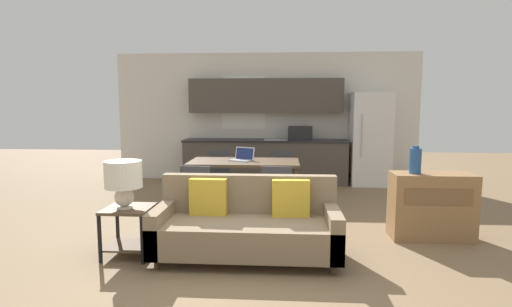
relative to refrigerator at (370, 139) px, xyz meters
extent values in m
plane|color=#7F6647|center=(-2.11, -4.24, -0.93)|extent=(20.00, 20.00, 0.00)
cube|color=silver|center=(-2.11, 0.39, 0.42)|extent=(6.40, 0.06, 2.70)
cube|color=white|center=(-2.59, 0.36, 0.73)|extent=(0.92, 0.01, 1.11)
cube|color=#4C443D|center=(-2.11, 0.05, -0.50)|extent=(3.33, 0.62, 0.86)
cube|color=#232326|center=(-2.11, 0.05, -0.05)|extent=(3.36, 0.65, 0.04)
cube|color=#B2B5B7|center=(-1.89, 0.00, -0.03)|extent=(0.48, 0.36, 0.01)
cylinder|color=#B7BABC|center=(-1.89, 0.17, 0.09)|extent=(0.02, 0.02, 0.24)
cube|color=#4C443D|center=(-2.11, 0.19, 0.87)|extent=(3.17, 0.34, 0.70)
cube|color=black|center=(-1.40, 0.00, 0.11)|extent=(0.48, 0.36, 0.28)
cube|color=white|center=(0.00, 0.00, 0.00)|extent=(0.78, 0.68, 1.86)
cylinder|color=silver|center=(-0.23, -0.36, 0.09)|extent=(0.02, 0.02, 0.84)
cube|color=brown|center=(-2.33, -2.21, -0.17)|extent=(1.64, 0.90, 0.04)
cylinder|color=brown|center=(-3.09, -2.59, -0.56)|extent=(0.05, 0.05, 0.74)
cylinder|color=brown|center=(-1.57, -2.59, -0.56)|extent=(0.05, 0.05, 0.74)
cylinder|color=brown|center=(-3.09, -1.82, -0.56)|extent=(0.05, 0.05, 0.74)
cylinder|color=brown|center=(-1.57, -1.82, -0.56)|extent=(0.05, 0.05, 0.74)
cylinder|color=#3D2D1E|center=(-2.98, -4.46, -0.88)|extent=(0.05, 0.05, 0.10)
cylinder|color=#3D2D1E|center=(-1.26, -4.46, -0.88)|extent=(0.05, 0.05, 0.10)
cylinder|color=#3D2D1E|center=(-2.98, -3.82, -0.88)|extent=(0.05, 0.05, 0.10)
cylinder|color=#3D2D1E|center=(-1.26, -3.82, -0.88)|extent=(0.05, 0.05, 0.10)
cube|color=#847056|center=(-2.12, -4.14, -0.67)|extent=(1.92, 0.80, 0.32)
cube|color=#847056|center=(-2.12, -3.81, -0.46)|extent=(1.92, 0.14, 0.74)
cube|color=#847056|center=(-3.01, -4.14, -0.60)|extent=(0.14, 0.80, 0.46)
cube|color=#847056|center=(-1.23, -4.14, -0.60)|extent=(0.14, 0.80, 0.46)
cube|color=gold|center=(-2.56, -3.94, -0.31)|extent=(0.41, 0.14, 0.40)
cube|color=gold|center=(-1.66, -3.94, -0.31)|extent=(0.41, 0.15, 0.40)
cube|color=brown|center=(-3.39, -4.11, -0.41)|extent=(0.48, 0.48, 0.03)
cube|color=brown|center=(-3.39, -4.11, -0.81)|extent=(0.44, 0.44, 0.02)
cube|color=black|center=(-3.61, -4.34, -0.68)|extent=(0.03, 0.03, 0.50)
cube|color=black|center=(-3.17, -4.34, -0.68)|extent=(0.03, 0.03, 0.50)
cube|color=black|center=(-3.61, -3.89, -0.68)|extent=(0.03, 0.03, 0.50)
cube|color=black|center=(-3.17, -3.89, -0.68)|extent=(0.03, 0.03, 0.50)
cylinder|color=silver|center=(-3.41, -4.15, -0.39)|extent=(0.16, 0.16, 0.02)
sphere|color=silver|center=(-3.41, -4.15, -0.28)|extent=(0.20, 0.20, 0.20)
cylinder|color=white|center=(-3.41, -4.15, -0.04)|extent=(0.39, 0.39, 0.28)
cube|color=olive|center=(0.04, -3.33, -0.53)|extent=(0.95, 0.40, 0.80)
cube|color=brown|center=(0.04, -3.53, -0.37)|extent=(0.76, 0.01, 0.19)
cylinder|color=#234C84|center=(-0.18, -3.35, 0.02)|extent=(0.14, 0.14, 0.30)
cylinder|color=#234C84|center=(-0.18, -3.35, 0.19)|extent=(0.07, 0.07, 0.03)
cube|color=#38383D|center=(-2.85, -1.49, -0.49)|extent=(0.48, 0.48, 0.04)
cube|color=#38383D|center=(-2.88, -1.30, -0.29)|extent=(0.40, 0.09, 0.38)
cylinder|color=black|center=(-2.99, -1.68, -0.72)|extent=(0.03, 0.03, 0.41)
cylinder|color=black|center=(-2.66, -1.63, -0.72)|extent=(0.03, 0.03, 0.41)
cylinder|color=black|center=(-3.04, -1.35, -0.72)|extent=(0.03, 0.03, 0.41)
cylinder|color=black|center=(-2.71, -1.30, -0.72)|extent=(0.03, 0.03, 0.41)
cube|color=#38383D|center=(-1.80, -2.92, -0.49)|extent=(0.47, 0.47, 0.04)
cube|color=#38383D|center=(-1.83, -3.12, -0.29)|extent=(0.40, 0.08, 0.38)
cylinder|color=black|center=(-1.62, -2.78, -0.72)|extent=(0.03, 0.03, 0.41)
cylinder|color=black|center=(-1.95, -2.74, -0.72)|extent=(0.03, 0.03, 0.41)
cylinder|color=black|center=(-1.65, -3.11, -0.72)|extent=(0.03, 0.03, 0.41)
cylinder|color=black|center=(-1.99, -3.07, -0.72)|extent=(0.03, 0.03, 0.41)
cube|color=#38383D|center=(-2.85, -2.96, -0.49)|extent=(0.46, 0.46, 0.04)
cube|color=#38383D|center=(-2.87, -3.15, -0.29)|extent=(0.40, 0.07, 0.38)
cylinder|color=black|center=(-2.66, -2.81, -0.72)|extent=(0.03, 0.03, 0.41)
cylinder|color=black|center=(-3.00, -2.77, -0.72)|extent=(0.03, 0.03, 0.41)
cylinder|color=black|center=(-2.70, -3.15, -0.72)|extent=(0.03, 0.03, 0.41)
cylinder|color=black|center=(-3.04, -3.11, -0.72)|extent=(0.03, 0.03, 0.41)
cube|color=#38383D|center=(-1.80, -1.47, -0.49)|extent=(0.47, 0.47, 0.04)
cube|color=#38383D|center=(-1.78, -1.27, -0.29)|extent=(0.40, 0.08, 0.38)
cylinder|color=black|center=(-1.99, -1.61, -0.72)|extent=(0.03, 0.03, 0.41)
cylinder|color=black|center=(-1.66, -1.65, -0.72)|extent=(0.03, 0.03, 0.41)
cylinder|color=black|center=(-1.95, -1.28, -0.72)|extent=(0.03, 0.03, 0.41)
cylinder|color=black|center=(-1.61, -1.32, -0.72)|extent=(0.03, 0.03, 0.41)
cube|color=#B7BABC|center=(-2.38, -2.25, -0.14)|extent=(0.38, 0.33, 0.02)
cube|color=#B7BABC|center=(-2.33, -2.14, -0.05)|extent=(0.31, 0.18, 0.20)
cube|color=navy|center=(-2.33, -2.15, -0.05)|extent=(0.28, 0.16, 0.17)
camera|label=1|loc=(-1.75, -8.15, 0.68)|focal=28.00mm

